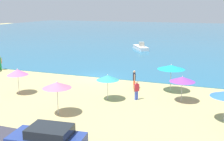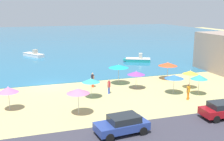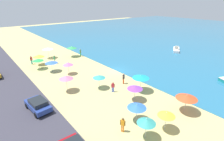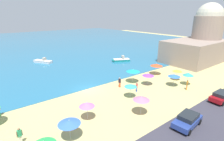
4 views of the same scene
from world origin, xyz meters
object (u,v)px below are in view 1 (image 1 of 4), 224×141
object	(u,v)px
beach_umbrella_0	(57,85)
parked_car_3	(48,138)
beach_umbrella_11	(108,78)
bather_4	(136,89)
bather_1	(134,78)
beach_umbrella_4	(182,79)
beach_umbrella_2	(171,67)
beach_umbrella_6	(18,72)
bather_3	(0,62)
skiff_offshore	(141,47)

from	to	relation	value
beach_umbrella_0	parked_car_3	distance (m)	5.60
beach_umbrella_11	bather_4	bearing A→B (deg)	20.80
bather_1	beach_umbrella_4	bearing A→B (deg)	-25.86
beach_umbrella_0	beach_umbrella_2	size ratio (longest dim) A/B	0.98
beach_umbrella_6	bather_1	size ratio (longest dim) A/B	1.30
beach_umbrella_6	bather_3	xyz separation A→B (m)	(-8.37, 7.19, -0.98)
beach_umbrella_0	parked_car_3	xyz separation A→B (m)	(2.32, -4.91, -1.39)
beach_umbrella_0	bather_4	distance (m)	6.88
parked_car_3	skiff_offshore	bearing A→B (deg)	96.92
skiff_offshore	beach_umbrella_4	bearing A→B (deg)	-68.85
beach_umbrella_0	bather_1	distance (m)	8.91
beach_umbrella_2	bather_4	xyz separation A→B (m)	(-2.30, -3.32, -1.39)
beach_umbrella_4	bather_3	size ratio (longest dim) A/B	1.22
beach_umbrella_4	bather_4	xyz separation A→B (m)	(-3.58, -0.82, -1.00)
beach_umbrella_4	bather_3	bearing A→B (deg)	168.80
beach_umbrella_2	skiff_offshore	distance (m)	25.62
bather_1	parked_car_3	distance (m)	13.11
parked_car_3	beach_umbrella_11	bearing A→B (deg)	90.67
beach_umbrella_6	beach_umbrella_11	world-z (taller)	beach_umbrella_6
beach_umbrella_2	parked_car_3	distance (m)	14.11
beach_umbrella_2	skiff_offshore	size ratio (longest dim) A/B	0.49
beach_umbrella_6	parked_car_3	size ratio (longest dim) A/B	0.56
beach_umbrella_2	bather_4	bearing A→B (deg)	-124.72
beach_umbrella_2	parked_car_3	xyz separation A→B (m)	(-4.43, -13.31, -1.48)
beach_umbrella_4	bather_3	world-z (taller)	beach_umbrella_4
skiff_offshore	beach_umbrella_11	bearing A→B (deg)	-81.07
beach_umbrella_6	beach_umbrella_11	xyz separation A→B (m)	(8.07, 1.11, -0.06)
beach_umbrella_11	bather_4	world-z (taller)	beach_umbrella_11
beach_umbrella_6	beach_umbrella_11	distance (m)	8.15
beach_umbrella_6	parked_car_3	bearing A→B (deg)	-44.48
bather_1	beach_umbrella_6	bearing A→B (deg)	-151.45
beach_umbrella_2	beach_umbrella_4	size ratio (longest dim) A/B	1.17
bather_1	skiff_offshore	xyz separation A→B (m)	(-5.59, 24.18, -0.59)
beach_umbrella_6	parked_car_3	distance (m)	11.52
beach_umbrella_11	bather_3	xyz separation A→B (m)	(-16.44, 6.07, -0.92)
beach_umbrella_6	bather_4	distance (m)	10.54
beach_umbrella_0	bather_3	size ratio (longest dim) A/B	1.40
beach_umbrella_4	bather_3	distance (m)	22.70
parked_car_3	beach_umbrella_2	bearing A→B (deg)	71.61
beach_umbrella_6	bather_1	world-z (taller)	beach_umbrella_6
bather_4	parked_car_3	distance (m)	10.22
beach_umbrella_0	bather_1	xyz separation A→B (m)	(3.38, 8.16, -1.21)
bather_1	skiff_offshore	bearing A→B (deg)	103.01
bather_4	beach_umbrella_0	bearing A→B (deg)	-131.11
beach_umbrella_4	beach_umbrella_11	xyz separation A→B (m)	(-5.81, -1.67, 0.02)
bather_1	bather_4	size ratio (longest dim) A/B	1.10
beach_umbrella_2	bather_4	world-z (taller)	beach_umbrella_2
bather_4	skiff_offshore	world-z (taller)	bather_4
beach_umbrella_0	skiff_offshore	world-z (taller)	beach_umbrella_0
beach_umbrella_4	parked_car_3	distance (m)	12.27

